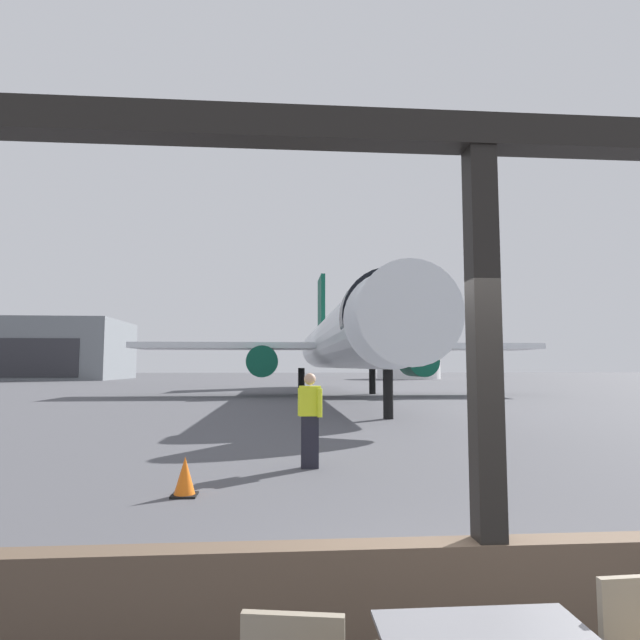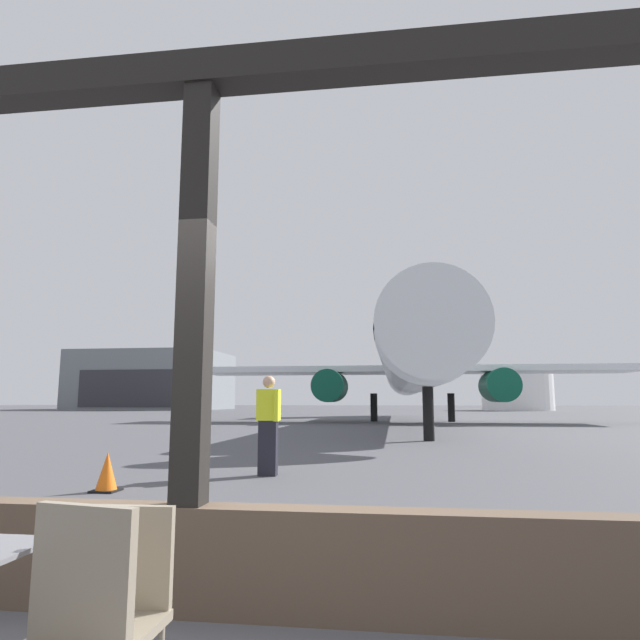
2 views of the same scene
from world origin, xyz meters
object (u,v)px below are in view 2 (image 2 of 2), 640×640
object	(u,v)px
cafe_chair_window_right	(110,604)
ground_crew_worker	(268,423)
airplane	(413,364)
fuel_storage_tank	(517,392)
distant_hangar	(154,381)
cafe_chair_aisle_left	(58,637)
traffic_cone	(107,473)

from	to	relation	value
cafe_chair_window_right	ground_crew_worker	size ratio (longest dim) A/B	0.50
ground_crew_worker	airplane	bearing A→B (deg)	81.77
cafe_chair_window_right	fuel_storage_tank	xyz separation A→B (m)	(17.55, 74.92, 1.88)
cafe_chair_window_right	distant_hangar	size ratio (longest dim) A/B	0.04
cafe_chair_window_right	distant_hangar	xyz separation A→B (m)	(-34.89, 76.14, 3.70)
cafe_chair_aisle_left	cafe_chair_window_right	bearing A→B (deg)	93.12
traffic_cone	cafe_chair_aisle_left	bearing A→B (deg)	-62.38
ground_crew_worker	fuel_storage_tank	size ratio (longest dim) A/B	0.19
cafe_chair_window_right	fuel_storage_tank	size ratio (longest dim) A/B	0.09
cafe_chair_window_right	airplane	bearing A→B (deg)	85.90
distant_hangar	ground_crew_worker	bearing A→B (deg)	-63.82
distant_hangar	fuel_storage_tank	bearing A→B (deg)	-1.33
cafe_chair_window_right	airplane	world-z (taller)	airplane
cafe_chair_window_right	cafe_chair_aisle_left	bearing A→B (deg)	-86.88
airplane	distant_hangar	world-z (taller)	airplane
ground_crew_worker	fuel_storage_tank	world-z (taller)	fuel_storage_tank
cafe_chair_window_right	distant_hangar	world-z (taller)	distant_hangar
distant_hangar	traffic_cone	bearing A→B (deg)	-65.74
cafe_chair_aisle_left	fuel_storage_tank	bearing A→B (deg)	76.89
ground_crew_worker	cafe_chair_aisle_left	bearing A→B (deg)	-81.62
cafe_chair_aisle_left	distant_hangar	xyz separation A→B (m)	(-34.91, 76.51, 3.67)
fuel_storage_tank	traffic_cone	bearing A→B (deg)	-106.54
cafe_chair_window_right	cafe_chair_aisle_left	xyz separation A→B (m)	(0.02, -0.36, 0.03)
airplane	ground_crew_worker	bearing A→B (deg)	-98.23
cafe_chair_window_right	ground_crew_worker	bearing A→B (deg)	98.63
airplane	traffic_cone	world-z (taller)	airplane
cafe_chair_aisle_left	airplane	xyz separation A→B (m)	(2.16, 30.75, 2.88)
cafe_chair_aisle_left	traffic_cone	world-z (taller)	cafe_chair_aisle_left
cafe_chair_aisle_left	airplane	world-z (taller)	airplane
airplane	cafe_chair_window_right	bearing A→B (deg)	-94.10
traffic_cone	cafe_chair_window_right	bearing A→B (deg)	-61.01
distant_hangar	fuel_storage_tank	distance (m)	52.49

